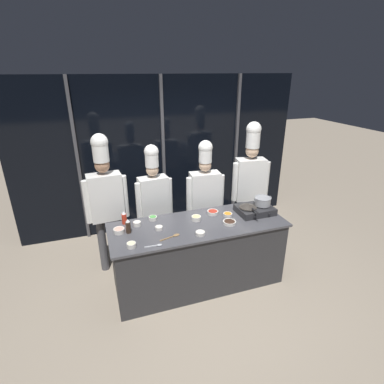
# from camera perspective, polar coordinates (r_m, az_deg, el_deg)

# --- Properties ---
(ground_plane) EXTENTS (24.00, 24.00, 0.00)m
(ground_plane) POSITION_cam_1_polar(r_m,az_deg,el_deg) (4.40, 1.11, -16.62)
(ground_plane) COLOR gray
(window_wall_back) EXTENTS (5.00, 0.09, 2.70)m
(window_wall_back) POSITION_cam_1_polar(r_m,az_deg,el_deg) (5.37, -5.57, 6.95)
(window_wall_back) COLOR black
(window_wall_back) RESTS_ON ground_plane
(demo_counter) EXTENTS (2.28, 0.84, 0.91)m
(demo_counter) POSITION_cam_1_polar(r_m,az_deg,el_deg) (4.13, 1.16, -11.67)
(demo_counter) COLOR #2D2D30
(demo_counter) RESTS_ON ground_plane
(portable_stove) EXTENTS (0.49, 0.39, 0.10)m
(portable_stove) POSITION_cam_1_polar(r_m,az_deg,el_deg) (4.25, 11.88, -3.31)
(portable_stove) COLOR #28282B
(portable_stove) RESTS_ON demo_counter
(frying_pan) EXTENTS (0.24, 0.42, 0.05)m
(frying_pan) POSITION_cam_1_polar(r_m,az_deg,el_deg) (4.16, 10.65, -2.60)
(frying_pan) COLOR #38332D
(frying_pan) RESTS_ON portable_stove
(stock_pot) EXTENTS (0.25, 0.22, 0.11)m
(stock_pot) POSITION_cam_1_polar(r_m,az_deg,el_deg) (4.25, 13.30, -1.68)
(stock_pot) COLOR #93969B
(stock_pot) RESTS_ON portable_stove
(squeeze_bottle_soy) EXTENTS (0.06, 0.06, 0.19)m
(squeeze_bottle_soy) POSITION_cam_1_polar(r_m,az_deg,el_deg) (3.73, -12.07, -6.40)
(squeeze_bottle_soy) COLOR #332319
(squeeze_bottle_soy) RESTS_ON demo_counter
(squeeze_bottle_chili) EXTENTS (0.06, 0.06, 0.17)m
(squeeze_bottle_chili) POSITION_cam_1_polar(r_m,az_deg,el_deg) (3.96, -12.79, -4.80)
(squeeze_bottle_chili) COLOR red
(squeeze_bottle_chili) RESTS_ON demo_counter
(prep_bowl_onion) EXTENTS (0.12, 0.12, 0.04)m
(prep_bowl_onion) POSITION_cam_1_polar(r_m,az_deg,el_deg) (3.64, 1.59, -7.81)
(prep_bowl_onion) COLOR silver
(prep_bowl_onion) RESTS_ON demo_counter
(prep_bowl_garlic) EXTENTS (0.10, 0.10, 0.04)m
(prep_bowl_garlic) POSITION_cam_1_polar(r_m,az_deg,el_deg) (3.77, -6.31, -6.78)
(prep_bowl_garlic) COLOR silver
(prep_bowl_garlic) RESTS_ON demo_counter
(prep_bowl_shrimp) EXTENTS (0.14, 0.14, 0.06)m
(prep_bowl_shrimp) POSITION_cam_1_polar(r_m,az_deg,el_deg) (3.79, -13.73, -7.09)
(prep_bowl_shrimp) COLOR silver
(prep_bowl_shrimp) RESTS_ON demo_counter
(prep_bowl_chili_flakes) EXTENTS (0.15, 0.15, 0.04)m
(prep_bowl_chili_flakes) POSITION_cam_1_polar(r_m,az_deg,el_deg) (4.15, 3.98, -3.82)
(prep_bowl_chili_flakes) COLOR silver
(prep_bowl_chili_flakes) RESTS_ON demo_counter
(prep_bowl_scallions) EXTENTS (0.11, 0.11, 0.05)m
(prep_bowl_scallions) POSITION_cam_1_polar(r_m,az_deg,el_deg) (4.02, -7.46, -4.90)
(prep_bowl_scallions) COLOR silver
(prep_bowl_scallions) RESTS_ON demo_counter
(prep_bowl_ginger) EXTENTS (0.13, 0.13, 0.06)m
(prep_bowl_ginger) POSITION_cam_1_polar(r_m,az_deg,el_deg) (3.97, 0.81, -4.93)
(prep_bowl_ginger) COLOR silver
(prep_bowl_ginger) RESTS_ON demo_counter
(prep_bowl_noodles) EXTENTS (0.11, 0.11, 0.06)m
(prep_bowl_noodles) POSITION_cam_1_polar(r_m,az_deg,el_deg) (3.47, -11.47, -9.82)
(prep_bowl_noodles) COLOR silver
(prep_bowl_noodles) RESTS_ON demo_counter
(prep_bowl_soy_glaze) EXTENTS (0.17, 0.17, 0.04)m
(prep_bowl_soy_glaze) POSITION_cam_1_polar(r_m,az_deg,el_deg) (3.91, 7.15, -5.72)
(prep_bowl_soy_glaze) COLOR silver
(prep_bowl_soy_glaze) RESTS_ON demo_counter
(prep_bowl_rice) EXTENTS (0.10, 0.10, 0.05)m
(prep_bowl_rice) POSITION_cam_1_polar(r_m,az_deg,el_deg) (3.90, -10.43, -5.89)
(prep_bowl_rice) COLOR silver
(prep_bowl_rice) RESTS_ON demo_counter
(prep_bowl_carrots) EXTENTS (0.12, 0.12, 0.04)m
(prep_bowl_carrots) POSITION_cam_1_polar(r_m,az_deg,el_deg) (4.12, 6.82, -4.22)
(prep_bowl_carrots) COLOR silver
(prep_bowl_carrots) RESTS_ON demo_counter
(serving_spoon_slotted) EXTENTS (0.20, 0.04, 0.02)m
(serving_spoon_slotted) POSITION_cam_1_polar(r_m,az_deg,el_deg) (3.46, -6.76, -10.06)
(serving_spoon_slotted) COLOR #B2B5BA
(serving_spoon_slotted) RESTS_ON demo_counter
(serving_spoon_solid) EXTENTS (0.26, 0.10, 0.02)m
(serving_spoon_solid) POSITION_cam_1_polar(r_m,az_deg,el_deg) (3.62, -3.50, -8.35)
(serving_spoon_solid) COLOR olive
(serving_spoon_solid) RESTS_ON demo_counter
(chef_head) EXTENTS (0.59, 0.26, 2.02)m
(chef_head) POSITION_cam_1_polar(r_m,az_deg,el_deg) (4.26, -16.11, -0.74)
(chef_head) COLOR #4C4C51
(chef_head) RESTS_ON ground_plane
(chef_sous) EXTENTS (0.55, 0.26, 1.82)m
(chef_sous) POSITION_cam_1_polar(r_m,az_deg,el_deg) (4.40, -7.30, -0.91)
(chef_sous) COLOR #232326
(chef_sous) RESTS_ON ground_plane
(chef_line) EXTENTS (0.58, 0.27, 1.84)m
(chef_line) POSITION_cam_1_polar(r_m,az_deg,el_deg) (4.51, 2.44, -0.11)
(chef_line) COLOR #232326
(chef_line) RESTS_ON ground_plane
(chef_pastry) EXTENTS (0.58, 0.31, 2.06)m
(chef_pastry) POSITION_cam_1_polar(r_m,az_deg,el_deg) (4.79, 11.00, 2.61)
(chef_pastry) COLOR #2D3856
(chef_pastry) RESTS_ON ground_plane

